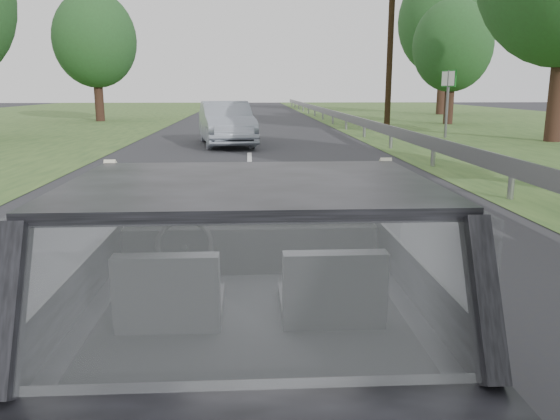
{
  "coord_description": "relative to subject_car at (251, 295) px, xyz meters",
  "views": [
    {
      "loc": [
        -0.0,
        -2.86,
        1.85
      ],
      "look_at": [
        0.19,
        0.52,
        1.09
      ],
      "focal_mm": 35.0,
      "sensor_mm": 36.0,
      "label": 1
    }
  ],
  "objects": [
    {
      "name": "tree_3",
      "position": [
        13.74,
        36.27,
        4.2
      ],
      "size": [
        8.61,
        8.61,
        9.86
      ],
      "primitive_type": null,
      "rotation": [
        0.0,
        0.0,
        -0.42
      ],
      "color": "#255726",
      "rests_on": "ground"
    },
    {
      "name": "guardrail",
      "position": [
        4.3,
        10.0,
        -0.15
      ],
      "size": [
        0.05,
        90.0,
        0.32
      ],
      "primitive_type": "cube",
      "color": "gray",
      "rests_on": "ground"
    },
    {
      "name": "cat",
      "position": [
        0.21,
        0.6,
        0.36
      ],
      "size": [
        0.63,
        0.26,
        0.27
      ],
      "primitive_type": "ellipsoid",
      "rotation": [
        0.0,
        0.0,
        0.12
      ],
      "color": "#9F9FA1",
      "rests_on": "dashboard"
    },
    {
      "name": "utility_pole",
      "position": [
        5.97,
        20.73,
        3.14
      ],
      "size": [
        0.25,
        0.25,
        7.73
      ],
      "primitive_type": "cylinder",
      "rotation": [
        0.0,
        0.0,
        0.0
      ],
      "color": "black",
      "rests_on": "ground"
    },
    {
      "name": "steering_wheel",
      "position": [
        -0.4,
        0.33,
        0.2
      ],
      "size": [
        0.36,
        0.36,
        0.04
      ],
      "primitive_type": "torus",
      "color": "black",
      "rests_on": "dashboard"
    },
    {
      "name": "ground",
      "position": [
        0.0,
        0.0,
        -0.72
      ],
      "size": [
        140.0,
        140.0,
        0.0
      ],
      "primitive_type": "plane",
      "color": "#2B2B32",
      "rests_on": "ground"
    },
    {
      "name": "tree_6",
      "position": [
        -8.48,
        29.21,
        2.71
      ],
      "size": [
        5.55,
        5.55,
        6.87
      ],
      "primitive_type": null,
      "rotation": [
        0.0,
        0.0,
        -0.26
      ],
      "color": "#255726",
      "rests_on": "ground"
    },
    {
      "name": "tree_2",
      "position": [
        10.44,
        25.59,
        2.33
      ],
      "size": [
        5.35,
        5.35,
        6.11
      ],
      "primitive_type": null,
      "rotation": [
        0.0,
        0.0,
        0.43
      ],
      "color": "#255726",
      "rests_on": "ground"
    },
    {
      "name": "other_car",
      "position": [
        -0.75,
        15.42,
        -0.01
      ],
      "size": [
        2.37,
        4.57,
        1.43
      ],
      "primitive_type": "imported",
      "rotation": [
        0.0,
        0.0,
        0.15
      ],
      "color": "#939BAA",
      "rests_on": "ground"
    },
    {
      "name": "driver_seat",
      "position": [
        -0.4,
        -0.29,
        0.16
      ],
      "size": [
        0.5,
        0.72,
        0.42
      ],
      "primitive_type": "cube",
      "color": "black",
      "rests_on": "subject_car"
    },
    {
      "name": "passenger_seat",
      "position": [
        0.4,
        -0.29,
        0.16
      ],
      "size": [
        0.5,
        0.72,
        0.42
      ],
      "primitive_type": "cube",
      "color": "black",
      "rests_on": "subject_car"
    },
    {
      "name": "dashboard",
      "position": [
        0.0,
        0.62,
        0.12
      ],
      "size": [
        1.58,
        0.45,
        0.3
      ],
      "primitive_type": "cube",
      "color": "black",
      "rests_on": "subject_car"
    },
    {
      "name": "highway_sign",
      "position": [
        7.44,
        17.58,
        0.52
      ],
      "size": [
        0.26,
        1.0,
        2.5
      ],
      "primitive_type": "cube",
      "rotation": [
        0.0,
        0.0,
        0.17
      ],
      "color": "#0D6316",
      "rests_on": "ground"
    },
    {
      "name": "subject_car",
      "position": [
        0.0,
        0.0,
        0.0
      ],
      "size": [
        1.8,
        4.0,
        1.45
      ],
      "primitive_type": "cube",
      "color": "#222228",
      "rests_on": "ground"
    }
  ]
}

